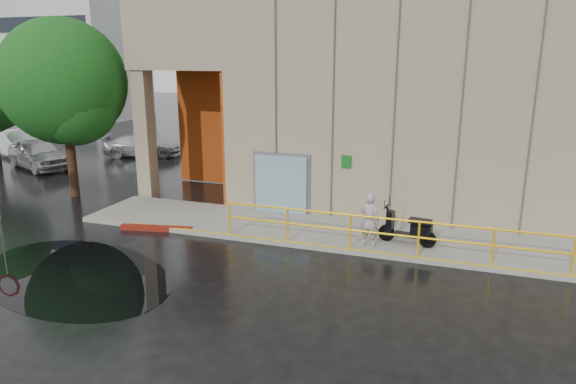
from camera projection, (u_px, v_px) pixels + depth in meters
name	position (u px, v px, depth m)	size (l,w,h in m)	color
ground	(195.00, 281.00, 12.97)	(120.00, 120.00, 0.00)	black
sidewalk	(382.00, 238.00, 15.80)	(20.00, 3.00, 0.15)	gray
building	(440.00, 90.00, 20.32)	(20.00, 10.17, 8.00)	gray
guardrail	(384.00, 234.00, 14.33)	(9.56, 0.06, 1.03)	#FBB60D
distant_building	(66.00, 33.00, 45.45)	(12.00, 8.08, 15.00)	#B5B4B0
person	(370.00, 220.00, 14.77)	(0.58, 0.38, 1.58)	#A3A3A8
scooter	(408.00, 220.00, 14.88)	(1.74, 0.81, 1.32)	black
red_curb	(157.00, 228.00, 16.65)	(2.40, 0.18, 0.18)	maroon
puddle	(75.00, 274.00, 13.34)	(6.35, 3.91, 0.01)	black
car_a	(39.00, 154.00, 25.75)	(1.76, 4.39, 1.49)	#A8AAAF
car_b	(19.00, 144.00, 28.75)	(1.59, 4.55, 1.50)	white
car_c	(143.00, 145.00, 28.98)	(1.74, 4.29, 1.24)	#A9ABB1
tree_near	(66.00, 87.00, 19.66)	(4.81, 4.81, 6.96)	black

